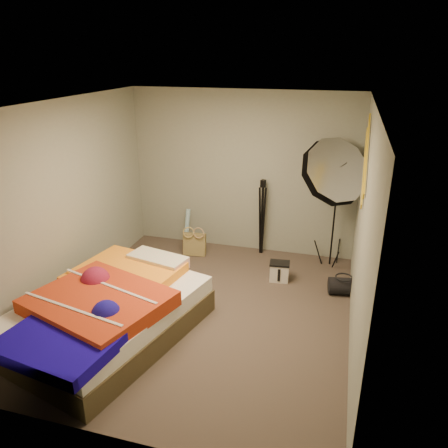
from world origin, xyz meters
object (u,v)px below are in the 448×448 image
(wrapping_roll, at_px, (187,228))
(camera_case, at_px, (279,272))
(duffel_bag, at_px, (343,286))
(bed, at_px, (108,312))
(photo_umbrella, at_px, (333,173))
(tote_bag, at_px, (195,244))
(camera_tripod, at_px, (262,212))

(wrapping_roll, height_order, camera_case, wrapping_roll)
(duffel_bag, distance_m, bed, 3.01)
(camera_case, height_order, photo_umbrella, photo_umbrella)
(wrapping_roll, xyz_separation_m, duffel_bag, (2.52, -0.90, -0.20))
(tote_bag, height_order, photo_umbrella, photo_umbrella)
(camera_case, bearing_deg, photo_umbrella, 36.11)
(camera_case, relative_size, photo_umbrella, 0.13)
(camera_case, xyz_separation_m, duffel_bag, (0.87, -0.14, -0.01))
(tote_bag, height_order, wrapping_roll, wrapping_roll)
(tote_bag, xyz_separation_m, wrapping_roll, (-0.23, 0.29, 0.14))
(duffel_bag, height_order, photo_umbrella, photo_umbrella)
(tote_bag, height_order, bed, bed)
(bed, bearing_deg, photo_umbrella, 46.12)
(wrapping_roll, height_order, bed, wrapping_roll)
(camera_tripod, bearing_deg, tote_bag, -160.41)
(tote_bag, height_order, camera_tripod, camera_tripod)
(camera_case, relative_size, duffel_bag, 0.68)
(wrapping_roll, xyz_separation_m, camera_tripod, (1.23, 0.06, 0.38))
(duffel_bag, relative_size, photo_umbrella, 0.18)
(bed, height_order, camera_tripod, camera_tripod)
(wrapping_roll, height_order, duffel_bag, wrapping_roll)
(camera_case, distance_m, camera_tripod, 1.08)
(wrapping_roll, height_order, camera_tripod, camera_tripod)
(camera_case, xyz_separation_m, bed, (-1.64, -1.79, 0.18))
(photo_umbrella, distance_m, camera_tripod, 1.31)
(wrapping_roll, relative_size, bed, 0.25)
(wrapping_roll, distance_m, photo_umbrella, 2.53)
(photo_umbrella, bearing_deg, camera_case, -138.48)
(bed, xyz_separation_m, camera_tripod, (1.21, 2.61, 0.38))
(tote_bag, distance_m, photo_umbrella, 2.38)
(wrapping_roll, bearing_deg, bed, -89.69)
(tote_bag, xyz_separation_m, camera_tripod, (0.99, 0.35, 0.51))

